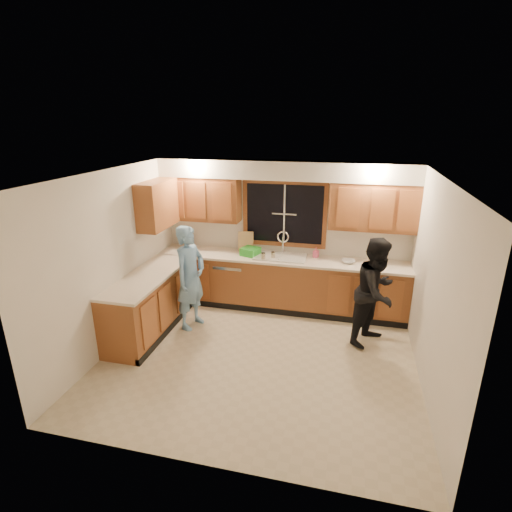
{
  "coord_description": "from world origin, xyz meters",
  "views": [
    {
      "loc": [
        1.08,
        -4.65,
        3.14
      ],
      "look_at": [
        -0.2,
        0.65,
        1.25
      ],
      "focal_mm": 28.0,
      "sensor_mm": 36.0,
      "label": 1
    }
  ],
  "objects_px": {
    "woman": "(376,292)",
    "knife_block": "(189,242)",
    "dishwasher": "(232,281)",
    "dish_crate": "(250,251)",
    "sink": "(280,260)",
    "stove": "(130,321)",
    "soap_bottle": "(316,253)",
    "man": "(190,278)",
    "bowl": "(348,261)"
  },
  "relations": [
    {
      "from": "man",
      "to": "knife_block",
      "type": "xyz_separation_m",
      "value": [
        -0.48,
        1.11,
        0.21
      ]
    },
    {
      "from": "sink",
      "to": "knife_block",
      "type": "distance_m",
      "value": 1.72
    },
    {
      "from": "knife_block",
      "to": "dish_crate",
      "type": "xyz_separation_m",
      "value": [
        1.19,
        -0.15,
        -0.04
      ]
    },
    {
      "from": "soap_bottle",
      "to": "bowl",
      "type": "xyz_separation_m",
      "value": [
        0.54,
        -0.15,
        -0.06
      ]
    },
    {
      "from": "stove",
      "to": "woman",
      "type": "bearing_deg",
      "value": 17.19
    },
    {
      "from": "dishwasher",
      "to": "knife_block",
      "type": "relative_size",
      "value": 3.93
    },
    {
      "from": "stove",
      "to": "dish_crate",
      "type": "bearing_deg",
      "value": 54.72
    },
    {
      "from": "sink",
      "to": "dish_crate",
      "type": "distance_m",
      "value": 0.53
    },
    {
      "from": "soap_bottle",
      "to": "bowl",
      "type": "bearing_deg",
      "value": -15.75
    },
    {
      "from": "sink",
      "to": "dishwasher",
      "type": "relative_size",
      "value": 1.05
    },
    {
      "from": "sink",
      "to": "dishwasher",
      "type": "distance_m",
      "value": 0.96
    },
    {
      "from": "knife_block",
      "to": "man",
      "type": "bearing_deg",
      "value": -107.09
    },
    {
      "from": "sink",
      "to": "soap_bottle",
      "type": "distance_m",
      "value": 0.61
    },
    {
      "from": "knife_block",
      "to": "dish_crate",
      "type": "bearing_deg",
      "value": -47.78
    },
    {
      "from": "sink",
      "to": "dish_crate",
      "type": "xyz_separation_m",
      "value": [
        -0.52,
        -0.02,
        0.12
      ]
    },
    {
      "from": "sink",
      "to": "bowl",
      "type": "distance_m",
      "value": 1.12
    },
    {
      "from": "sink",
      "to": "dishwasher",
      "type": "bearing_deg",
      "value": -179.01
    },
    {
      "from": "stove",
      "to": "man",
      "type": "bearing_deg",
      "value": 56.14
    },
    {
      "from": "man",
      "to": "woman",
      "type": "xyz_separation_m",
      "value": [
        2.76,
        0.18,
        -0.02
      ]
    },
    {
      "from": "woman",
      "to": "man",
      "type": "bearing_deg",
      "value": 124.59
    },
    {
      "from": "sink",
      "to": "stove",
      "type": "distance_m",
      "value": 2.6
    },
    {
      "from": "sink",
      "to": "soap_bottle",
      "type": "bearing_deg",
      "value": 12.7
    },
    {
      "from": "dishwasher",
      "to": "sink",
      "type": "bearing_deg",
      "value": 0.99
    },
    {
      "from": "dishwasher",
      "to": "dish_crate",
      "type": "relative_size",
      "value": 2.92
    },
    {
      "from": "sink",
      "to": "soap_bottle",
      "type": "relative_size",
      "value": 4.99
    },
    {
      "from": "dish_crate",
      "to": "soap_bottle",
      "type": "xyz_separation_m",
      "value": [
        1.1,
        0.15,
        0.02
      ]
    },
    {
      "from": "man",
      "to": "knife_block",
      "type": "height_order",
      "value": "man"
    },
    {
      "from": "man",
      "to": "sink",
      "type": "bearing_deg",
      "value": -35.73
    },
    {
      "from": "woman",
      "to": "knife_block",
      "type": "height_order",
      "value": "woman"
    },
    {
      "from": "dishwasher",
      "to": "man",
      "type": "distance_m",
      "value": 1.11
    },
    {
      "from": "man",
      "to": "dish_crate",
      "type": "height_order",
      "value": "man"
    },
    {
      "from": "sink",
      "to": "stove",
      "type": "height_order",
      "value": "sink"
    },
    {
      "from": "sink",
      "to": "stove",
      "type": "xyz_separation_m",
      "value": [
        -1.8,
        -1.82,
        -0.41
      ]
    },
    {
      "from": "stove",
      "to": "soap_bottle",
      "type": "distance_m",
      "value": 3.13
    },
    {
      "from": "sink",
      "to": "dishwasher",
      "type": "xyz_separation_m",
      "value": [
        -0.85,
        -0.01,
        -0.45
      ]
    },
    {
      "from": "knife_block",
      "to": "bowl",
      "type": "height_order",
      "value": "knife_block"
    },
    {
      "from": "dishwasher",
      "to": "stove",
      "type": "distance_m",
      "value": 2.04
    },
    {
      "from": "sink",
      "to": "soap_bottle",
      "type": "height_order",
      "value": "sink"
    },
    {
      "from": "dishwasher",
      "to": "knife_block",
      "type": "height_order",
      "value": "knife_block"
    },
    {
      "from": "knife_block",
      "to": "dish_crate",
      "type": "distance_m",
      "value": 1.2
    },
    {
      "from": "knife_block",
      "to": "sink",
      "type": "bearing_deg",
      "value": -45.05
    },
    {
      "from": "soap_bottle",
      "to": "dish_crate",
      "type": "bearing_deg",
      "value": -172.43
    },
    {
      "from": "dishwasher",
      "to": "man",
      "type": "bearing_deg",
      "value": -111.55
    },
    {
      "from": "woman",
      "to": "dish_crate",
      "type": "xyz_separation_m",
      "value": [
        -2.05,
        0.78,
        0.19
      ]
    },
    {
      "from": "dishwasher",
      "to": "soap_bottle",
      "type": "height_order",
      "value": "soap_bottle"
    },
    {
      "from": "woman",
      "to": "knife_block",
      "type": "xyz_separation_m",
      "value": [
        -3.24,
        0.93,
        0.23
      ]
    },
    {
      "from": "bowl",
      "to": "knife_block",
      "type": "bearing_deg",
      "value": 176.81
    },
    {
      "from": "dish_crate",
      "to": "soap_bottle",
      "type": "bearing_deg",
      "value": 7.57
    },
    {
      "from": "sink",
      "to": "dish_crate",
      "type": "bearing_deg",
      "value": -178.24
    },
    {
      "from": "sink",
      "to": "stove",
      "type": "relative_size",
      "value": 0.96
    }
  ]
}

